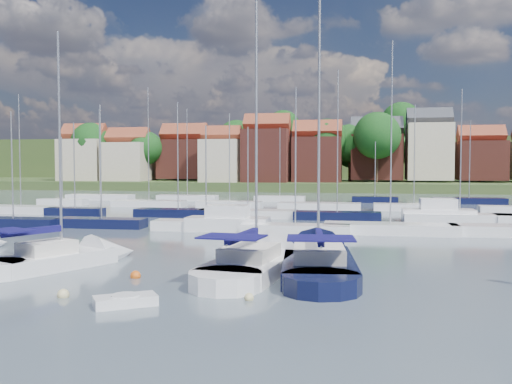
# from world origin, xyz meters

# --- Properties ---
(ground) EXTENTS (260.00, 260.00, 0.00)m
(ground) POSITION_xyz_m (0.00, 40.00, 0.00)
(ground) COLOR #465460
(ground) RESTS_ON ground
(sailboat_left) EXTENTS (7.01, 10.58, 14.22)m
(sailboat_left) POSITION_xyz_m (-10.40, 2.74, 0.36)
(sailboat_left) COLOR white
(sailboat_left) RESTS_ON ground
(sailboat_centre) EXTENTS (5.08, 13.52, 17.84)m
(sailboat_centre) POSITION_xyz_m (0.44, 4.10, 0.35)
(sailboat_centre) COLOR white
(sailboat_centre) RESTS_ON ground
(sailboat_navy) EXTENTS (5.06, 14.19, 19.13)m
(sailboat_navy) POSITION_xyz_m (3.45, 4.74, 0.34)
(sailboat_navy) COLOR black
(sailboat_navy) RESTS_ON ground
(tender) EXTENTS (2.73, 2.35, 0.54)m
(tender) POSITION_xyz_m (-3.64, -5.41, 0.21)
(tender) COLOR white
(tender) RESTS_ON ground
(buoy_b) EXTENTS (0.53, 0.53, 0.53)m
(buoy_b) POSITION_xyz_m (-6.92, -4.49, 0.00)
(buoy_b) COLOR beige
(buoy_b) RESTS_ON ground
(buoy_c) EXTENTS (0.54, 0.54, 0.54)m
(buoy_c) POSITION_xyz_m (-5.44, 0.01, 0.00)
(buoy_c) COLOR #D85914
(buoy_c) RESTS_ON ground
(buoy_d) EXTENTS (0.42, 0.42, 0.42)m
(buoy_d) POSITION_xyz_m (1.16, -3.55, 0.00)
(buoy_d) COLOR beige
(buoy_d) RESTS_ON ground
(buoy_e) EXTENTS (0.47, 0.47, 0.47)m
(buoy_e) POSITION_xyz_m (3.74, 5.97, 0.00)
(buoy_e) COLOR beige
(buoy_e) RESTS_ON ground
(marina_field) EXTENTS (79.62, 41.41, 15.93)m
(marina_field) POSITION_xyz_m (1.91, 35.15, 0.43)
(marina_field) COLOR white
(marina_field) RESTS_ON ground
(far_shore_town) EXTENTS (212.46, 90.00, 22.27)m
(far_shore_town) POSITION_xyz_m (2.23, 132.67, 4.61)
(far_shore_town) COLOR #435128
(far_shore_town) RESTS_ON ground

